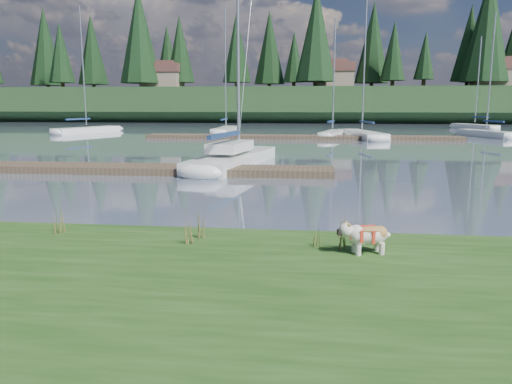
# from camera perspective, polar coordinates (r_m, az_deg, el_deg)

# --- Properties ---
(ground) EXTENTS (200.00, 200.00, 0.00)m
(ground) POSITION_cam_1_polar(r_m,az_deg,el_deg) (42.01, 2.40, 6.10)
(ground) COLOR slate
(ground) RESTS_ON ground
(bank) EXTENTS (60.00, 9.00, 0.35)m
(bank) POSITION_cam_1_polar(r_m,az_deg,el_deg) (7.20, -21.00, -13.80)
(bank) COLOR #2C501C
(bank) RESTS_ON ground
(ridge) EXTENTS (200.00, 20.00, 5.00)m
(ridge) POSITION_cam_1_polar(r_m,az_deg,el_deg) (84.84, 4.68, 9.85)
(ridge) COLOR #1A3318
(ridge) RESTS_ON ground
(bulldog) EXTENTS (0.96, 0.52, 0.57)m
(bulldog) POSITION_cam_1_polar(r_m,az_deg,el_deg) (9.15, 12.56, -4.70)
(bulldog) COLOR silver
(bulldog) RESTS_ON bank
(sailboat_main) EXTENTS (3.49, 10.06, 14.10)m
(sailboat_main) POSITION_cam_1_polar(r_m,az_deg,el_deg) (24.88, -2.03, 4.22)
(sailboat_main) COLOR white
(sailboat_main) RESTS_ON ground
(dock_near) EXTENTS (16.00, 2.00, 0.30)m
(dock_near) POSITION_cam_1_polar(r_m,az_deg,el_deg) (22.18, -12.26, 2.56)
(dock_near) COLOR #4C3D2C
(dock_near) RESTS_ON ground
(dock_far) EXTENTS (26.00, 2.20, 0.30)m
(dock_far) POSITION_cam_1_polar(r_m,az_deg,el_deg) (41.89, 5.14, 6.27)
(dock_far) COLOR #4C3D2C
(dock_far) RESTS_ON ground
(sailboat_bg_0) EXTENTS (4.82, 8.44, 12.21)m
(sailboat_bg_0) POSITION_cam_1_polar(r_m,az_deg,el_deg) (53.23, -18.18, 6.82)
(sailboat_bg_0) COLOR white
(sailboat_bg_0) RESTS_ON ground
(sailboat_bg_1) EXTENTS (1.71, 8.21, 12.19)m
(sailboat_bg_1) POSITION_cam_1_polar(r_m,az_deg,el_deg) (50.27, -3.28, 7.15)
(sailboat_bg_1) COLOR white
(sailboat_bg_1) RESTS_ON ground
(sailboat_bg_2) EXTENTS (2.75, 6.67, 10.00)m
(sailboat_bg_2) POSITION_cam_1_polar(r_m,az_deg,el_deg) (44.45, 8.87, 6.65)
(sailboat_bg_2) COLOR white
(sailboat_bg_2) RESTS_ON ground
(sailboat_bg_3) EXTENTS (3.95, 9.48, 13.53)m
(sailboat_bg_3) POSITION_cam_1_polar(r_m,az_deg,el_deg) (44.60, 11.67, 6.56)
(sailboat_bg_3) COLOR white
(sailboat_bg_3) RESTS_ON ground
(sailboat_bg_4) EXTENTS (3.74, 7.18, 10.61)m
(sailboat_bg_4) POSITION_cam_1_polar(r_m,az_deg,el_deg) (48.92, 24.35, 6.18)
(sailboat_bg_4) COLOR white
(sailboat_bg_4) RESTS_ON ground
(sailboat_bg_5) EXTENTS (4.12, 7.04, 10.22)m
(sailboat_bg_5) POSITION_cam_1_polar(r_m,az_deg,el_deg) (62.07, 23.34, 6.92)
(sailboat_bg_5) COLOR white
(sailboat_bg_5) RESTS_ON ground
(weed_0) EXTENTS (0.17, 0.14, 0.53)m
(weed_0) POSITION_cam_1_polar(r_m,az_deg,el_deg) (9.66, -8.04, -4.55)
(weed_0) COLOR #475B23
(weed_0) RESTS_ON bank
(weed_1) EXTENTS (0.17, 0.14, 0.58)m
(weed_1) POSITION_cam_1_polar(r_m,az_deg,el_deg) (10.00, -6.17, -3.88)
(weed_1) COLOR #475B23
(weed_1) RESTS_ON bank
(weed_2) EXTENTS (0.17, 0.14, 0.64)m
(weed_2) POSITION_cam_1_polar(r_m,az_deg,el_deg) (9.75, 11.41, -4.25)
(weed_2) COLOR #475B23
(weed_2) RESTS_ON bank
(weed_3) EXTENTS (0.17, 0.14, 0.65)m
(weed_3) POSITION_cam_1_polar(r_m,az_deg,el_deg) (11.07, -21.48, -3.02)
(weed_3) COLOR #475B23
(weed_3) RESTS_ON bank
(weed_4) EXTENTS (0.17, 0.14, 0.41)m
(weed_4) POSITION_cam_1_polar(r_m,az_deg,el_deg) (9.45, 7.15, -5.19)
(weed_4) COLOR #475B23
(weed_4) RESTS_ON bank
(weed_5) EXTENTS (0.17, 0.14, 0.68)m
(weed_5) POSITION_cam_1_polar(r_m,az_deg,el_deg) (9.35, 9.85, -4.71)
(weed_5) COLOR #475B23
(weed_5) RESTS_ON bank
(mud_lip) EXTENTS (60.00, 0.50, 0.14)m
(mud_lip) POSITION_cam_1_polar(r_m,az_deg,el_deg) (11.07, -10.37, -5.40)
(mud_lip) COLOR #33281C
(mud_lip) RESTS_ON ground
(conifer_1) EXTENTS (4.40, 4.40, 11.30)m
(conifer_1) POSITION_cam_1_polar(r_m,az_deg,el_deg) (93.74, -21.43, 14.61)
(conifer_1) COLOR #382619
(conifer_1) RESTS_ON ridge
(conifer_2) EXTENTS (6.60, 6.60, 16.05)m
(conifer_2) POSITION_cam_1_polar(r_m,az_deg,el_deg) (85.27, -13.19, 17.07)
(conifer_2) COLOR #382619
(conifer_2) RESTS_ON ridge
(conifer_3) EXTENTS (4.84, 4.84, 12.25)m
(conifer_3) POSITION_cam_1_polar(r_m,az_deg,el_deg) (85.26, -2.26, 16.10)
(conifer_3) COLOR #382619
(conifer_3) RESTS_ON ridge
(conifer_4) EXTENTS (6.16, 6.16, 15.10)m
(conifer_4) POSITION_cam_1_polar(r_m,az_deg,el_deg) (78.43, 6.89, 17.54)
(conifer_4) COLOR #382619
(conifer_4) RESTS_ON ridge
(conifer_5) EXTENTS (3.96, 3.96, 10.35)m
(conifer_5) POSITION_cam_1_polar(r_m,az_deg,el_deg) (82.99, 15.48, 15.28)
(conifer_5) COLOR #382619
(conifer_5) RESTS_ON ridge
(conifer_6) EXTENTS (7.04, 7.04, 17.00)m
(conifer_6) POSITION_cam_1_polar(r_m,az_deg,el_deg) (84.26, 24.96, 16.80)
(conifer_6) COLOR #382619
(conifer_6) RESTS_ON ridge
(house_0) EXTENTS (6.30, 5.30, 4.65)m
(house_0) POSITION_cam_1_polar(r_m,az_deg,el_deg) (85.68, -10.61, 12.94)
(house_0) COLOR gray
(house_0) RESTS_ON ridge
(house_1) EXTENTS (6.30, 5.30, 4.65)m
(house_1) POSITION_cam_1_polar(r_m,az_deg,el_deg) (82.93, 8.93, 13.08)
(house_1) COLOR gray
(house_1) RESTS_ON ridge
(house_2) EXTENTS (6.30, 5.30, 4.65)m
(house_2) POSITION_cam_1_polar(r_m,az_deg,el_deg) (85.21, 25.71, 12.14)
(house_2) COLOR gray
(house_2) RESTS_ON ridge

